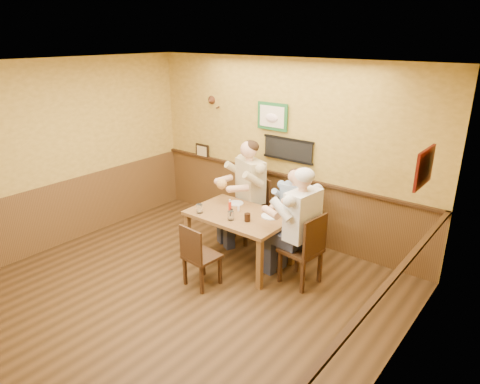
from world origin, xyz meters
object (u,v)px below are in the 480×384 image
(diner_blue_polo, at_px, (294,215))
(diner_white_elder, at_px, (302,234))
(water_glass_mid, at_px, (231,216))
(cola_tumbler, at_px, (247,217))
(dining_table, at_px, (239,220))
(hot_sauce_bottle, at_px, (230,207))
(chair_back_left, at_px, (250,210))
(salt_shaker, at_px, (239,208))
(chair_right_end, at_px, (301,248))
(diner_tan_shirt, at_px, (250,197))
(chair_near_side, at_px, (202,255))
(pepper_shaker, at_px, (232,212))
(chair_back_right, at_px, (294,226))
(water_glass_left, at_px, (199,209))

(diner_blue_polo, bearing_deg, diner_white_elder, -55.75)
(water_glass_mid, xyz_separation_m, cola_tumbler, (0.20, 0.11, -0.01))
(dining_table, height_order, hot_sauce_bottle, hot_sauce_bottle)
(chair_back_left, xyz_separation_m, salt_shaker, (0.25, -0.60, 0.28))
(diner_blue_polo, bearing_deg, chair_right_end, -55.75)
(chair_back_left, distance_m, hot_sauce_bottle, 0.81)
(dining_table, relative_size, cola_tumbler, 12.74)
(diner_tan_shirt, xyz_separation_m, cola_tumbler, (0.56, -0.80, 0.08))
(chair_near_side, relative_size, cola_tumbler, 7.88)
(chair_near_side, xyz_separation_m, diner_tan_shirt, (-0.31, 1.44, 0.30))
(water_glass_mid, bearing_deg, chair_right_end, 18.04)
(chair_right_end, distance_m, pepper_shaker, 1.08)
(dining_table, relative_size, chair_back_left, 1.37)
(chair_back_right, distance_m, water_glass_left, 1.47)
(dining_table, bearing_deg, chair_right_end, 3.86)
(water_glass_left, height_order, cola_tumbler, water_glass_left)
(cola_tumbler, distance_m, pepper_shaker, 0.30)
(water_glass_left, bearing_deg, hot_sauce_bottle, 40.00)
(chair_back_right, bearing_deg, water_glass_left, -131.91)
(diner_blue_polo, relative_size, pepper_shaker, 12.95)
(chair_back_right, bearing_deg, cola_tumbler, -104.63)
(water_glass_left, height_order, salt_shaker, water_glass_left)
(diner_white_elder, height_order, pepper_shaker, diner_white_elder)
(diner_white_elder, relative_size, pepper_shaker, 15.77)
(dining_table, height_order, chair_back_right, chair_back_right)
(dining_table, distance_m, water_glass_mid, 0.29)
(diner_blue_polo, xyz_separation_m, hot_sauce_bottle, (-0.55, -0.82, 0.26))
(chair_right_end, xyz_separation_m, diner_blue_polo, (-0.54, 0.71, 0.09))
(water_glass_left, height_order, pepper_shaker, water_glass_left)
(hot_sauce_bottle, distance_m, salt_shaker, 0.14)
(cola_tumbler, bearing_deg, dining_table, 151.38)
(chair_right_end, distance_m, salt_shaker, 1.08)
(chair_near_side, bearing_deg, dining_table, -85.91)
(dining_table, distance_m, pepper_shaker, 0.18)
(dining_table, bearing_deg, cola_tumbler, -28.62)
(salt_shaker, bearing_deg, chair_near_side, -85.68)
(dining_table, relative_size, hot_sauce_bottle, 7.76)
(chair_back_left, bearing_deg, hot_sauce_bottle, -52.67)
(diner_tan_shirt, xyz_separation_m, diner_blue_polo, (0.74, 0.10, -0.14))
(dining_table, relative_size, salt_shaker, 17.30)
(dining_table, height_order, pepper_shaker, pepper_shaker)
(pepper_shaker, bearing_deg, diner_tan_shirt, 108.46)
(dining_table, height_order, salt_shaker, salt_shaker)
(chair_right_end, height_order, hot_sauce_bottle, chair_right_end)
(chair_back_right, bearing_deg, pepper_shaker, -121.97)
(water_glass_mid, xyz_separation_m, salt_shaker, (-0.11, 0.30, -0.02))
(chair_back_right, bearing_deg, diner_white_elder, -55.75)
(chair_back_right, bearing_deg, chair_back_left, -175.13)
(chair_back_left, distance_m, pepper_shaker, 0.86)
(chair_back_left, relative_size, chair_near_side, 1.18)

